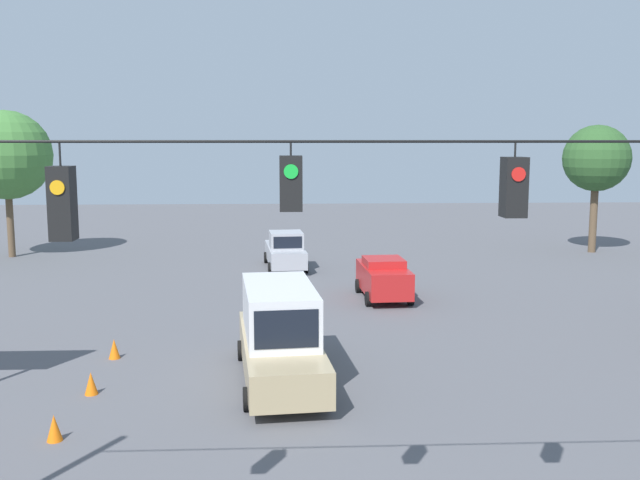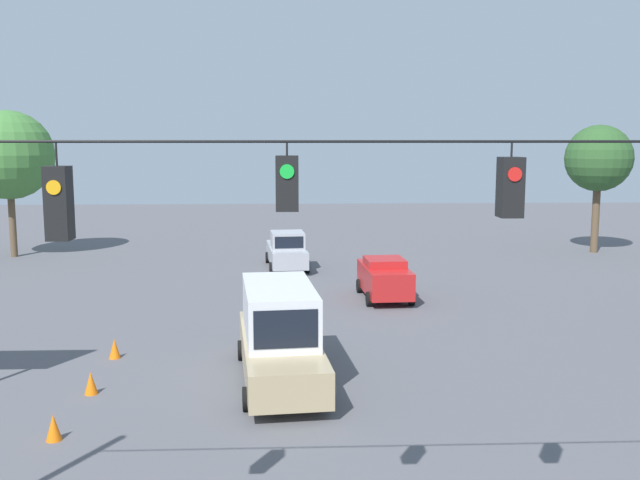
# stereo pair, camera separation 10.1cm
# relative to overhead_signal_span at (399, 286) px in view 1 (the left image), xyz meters

# --- Properties ---
(overhead_signal_span) EXTENTS (18.49, 0.38, 8.06)m
(overhead_signal_span) POSITION_rel_overhead_signal_span_xyz_m (0.00, 0.00, 0.00)
(overhead_signal_span) COLOR slate
(overhead_signal_span) RESTS_ON ground_plane
(pickup_truck_silver_withflow_deep) EXTENTS (2.51, 5.59, 2.12)m
(pickup_truck_silver_withflow_deep) POSITION_rel_overhead_signal_span_xyz_m (1.74, -29.10, -4.04)
(pickup_truck_silver_withflow_deep) COLOR #A8AAB2
(pickup_truck_silver_withflow_deep) RESTS_ON ground_plane
(sedan_red_oncoming_deep) EXTENTS (2.26, 4.40, 1.85)m
(sedan_red_oncoming_deep) POSITION_rel_overhead_signal_span_xyz_m (-2.69, -21.24, -4.04)
(sedan_red_oncoming_deep) COLOR red
(sedan_red_oncoming_deep) RESTS_ON ground_plane
(box_truck_tan_withflow_mid) EXTENTS (2.89, 7.03, 2.83)m
(box_truck_tan_withflow_mid) POSITION_rel_overhead_signal_span_xyz_m (1.86, -10.53, -3.61)
(box_truck_tan_withflow_mid) COLOR tan
(box_truck_tan_withflow_mid) RESTS_ON ground_plane
(traffic_cone_second) EXTENTS (0.37, 0.37, 0.65)m
(traffic_cone_second) POSITION_rel_overhead_signal_span_xyz_m (7.20, -6.34, -4.69)
(traffic_cone_second) COLOR orange
(traffic_cone_second) RESTS_ON ground_plane
(traffic_cone_third) EXTENTS (0.37, 0.37, 0.65)m
(traffic_cone_third) POSITION_rel_overhead_signal_span_xyz_m (7.18, -9.47, -4.69)
(traffic_cone_third) COLOR orange
(traffic_cone_third) RESTS_ON ground_plane
(traffic_cone_fourth) EXTENTS (0.37, 0.37, 0.65)m
(traffic_cone_fourth) POSITION_rel_overhead_signal_span_xyz_m (7.32, -12.81, -4.69)
(traffic_cone_fourth) COLOR orange
(traffic_cone_fourth) RESTS_ON ground_plane
(tree_horizon_left) EXTENTS (4.16, 4.16, 8.05)m
(tree_horizon_left) POSITION_rel_overhead_signal_span_xyz_m (-17.81, -34.01, 0.91)
(tree_horizon_left) COLOR brown
(tree_horizon_left) RESTS_ON ground_plane
(tree_horizon_right) EXTENTS (5.36, 5.36, 8.89)m
(tree_horizon_right) POSITION_rel_overhead_signal_span_xyz_m (18.49, -33.82, 1.18)
(tree_horizon_right) COLOR brown
(tree_horizon_right) RESTS_ON ground_plane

